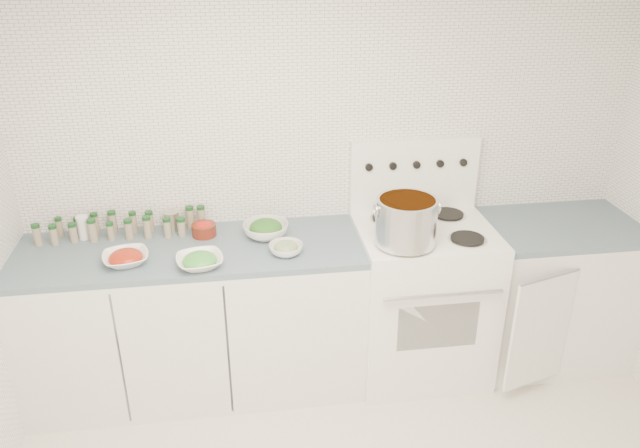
{
  "coord_description": "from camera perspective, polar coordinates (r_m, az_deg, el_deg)",
  "views": [
    {
      "loc": [
        -0.55,
        -1.84,
        2.45
      ],
      "look_at": [
        -0.12,
        1.14,
        1.02
      ],
      "focal_mm": 35.0,
      "sensor_mm": 36.0,
      "label": 1
    }
  ],
  "objects": [
    {
      "name": "room_walls",
      "position": [
        2.11,
        7.75,
        0.26
      ],
      "size": [
        3.54,
        3.04,
        2.52
      ],
      "color": "white",
      "rests_on": "ground"
    },
    {
      "name": "bowl_tomato",
      "position": [
        3.33,
        -17.34,
        -2.96
      ],
      "size": [
        0.27,
        0.27,
        0.08
      ],
      "color": "white",
      "rests_on": "counter_left"
    },
    {
      "name": "salt_canister",
      "position": [
        3.66,
        -20.82,
        -0.29
      ],
      "size": [
        0.08,
        0.08,
        0.13
      ],
      "primitive_type": "cylinder",
      "rotation": [
        0.0,
        0.0,
        0.32
      ],
      "color": "white",
      "rests_on": "counter_left"
    },
    {
      "name": "stove",
      "position": [
        3.74,
        9.15,
        -6.4
      ],
      "size": [
        0.76,
        0.7,
        1.36
      ],
      "color": "white",
      "rests_on": "ground"
    },
    {
      "name": "bowl_pepper",
      "position": [
        3.52,
        -10.57,
        -0.43
      ],
      "size": [
        0.14,
        0.14,
        0.08
      ],
      "color": "#5D1D0F",
      "rests_on": "counter_left"
    },
    {
      "name": "bowl_broccoli",
      "position": [
        3.46,
        -4.98,
        -0.45
      ],
      "size": [
        0.3,
        0.3,
        0.1
      ],
      "color": "white",
      "rests_on": "counter_left"
    },
    {
      "name": "tin_can",
      "position": [
        3.61,
        -13.4,
        0.26
      ],
      "size": [
        0.1,
        0.1,
        0.11
      ],
      "primitive_type": "cylinder",
      "rotation": [
        0.0,
        0.0,
        -0.22
      ],
      "color": "#A29D89",
      "rests_on": "counter_left"
    },
    {
      "name": "counter_right",
      "position": [
        4.07,
        20.31,
        -5.77
      ],
      "size": [
        0.89,
        0.74,
        0.9
      ],
      "color": "white",
      "rests_on": "ground"
    },
    {
      "name": "stock_pot",
      "position": [
        3.27,
        7.89,
        0.42
      ],
      "size": [
        0.34,
        0.32,
        0.25
      ],
      "rotation": [
        0.0,
        0.0,
        0.18
      ],
      "color": "silver",
      "rests_on": "stove"
    },
    {
      "name": "spice_cluster",
      "position": [
        3.61,
        -17.63,
        -0.18
      ],
      "size": [
        0.91,
        0.16,
        0.13
      ],
      "color": "gray",
      "rests_on": "counter_left"
    },
    {
      "name": "bowl_zucchini",
      "position": [
        3.27,
        -3.13,
        -2.23
      ],
      "size": [
        0.23,
        0.23,
        0.07
      ],
      "color": "white",
      "rests_on": "counter_left"
    },
    {
      "name": "bowl_snowpea",
      "position": [
        3.2,
        -10.94,
        -3.32
      ],
      "size": [
        0.27,
        0.27,
        0.08
      ],
      "color": "white",
      "rests_on": "counter_left"
    },
    {
      "name": "counter_left",
      "position": [
        3.64,
        -11.24,
        -8.49
      ],
      "size": [
        1.85,
        0.62,
        0.9
      ],
      "color": "white",
      "rests_on": "ground"
    }
  ]
}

